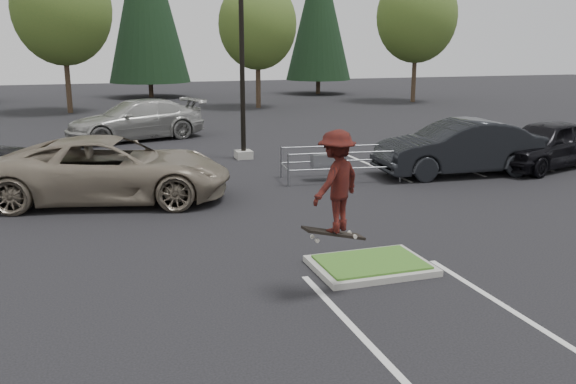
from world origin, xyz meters
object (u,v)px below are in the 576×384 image
object	(u,v)px
car_r_black	(546,144)
car_far_silver	(137,120)
car_l_tan	(110,169)
car_r_charc	(458,148)
conif_c	(319,11)
decid_b	(62,12)
light_pole	(242,34)
decid_c	(257,27)
cart_corral	(327,160)
skateboarder	(335,182)
decid_d	(416,19)

from	to	relation	value
car_r_black	car_far_silver	world-z (taller)	car_far_silver
car_l_tan	car_r_charc	distance (m)	11.00
car_far_silver	conif_c	bearing A→B (deg)	125.85
decid_b	car_far_silver	bearing A→B (deg)	-75.99
decid_b	conif_c	bearing A→B (deg)	24.14
car_r_charc	car_far_silver	size ratio (longest dim) A/B	0.89
car_l_tan	light_pole	bearing A→B (deg)	-31.41
light_pole	conif_c	distance (m)	30.72
light_pole	decid_c	size ratio (longest dim) A/B	1.21
cart_corral	car_l_tan	size ratio (longest dim) A/B	0.59
decid_b	skateboarder	xyz separation A→B (m)	(4.81, -31.53, -4.02)
skateboarder	car_l_tan	distance (m)	8.73
decid_b	car_l_tan	bearing A→B (deg)	-86.33
light_pole	skateboarder	xyz separation A→B (m)	(-1.70, -13.00, -2.54)
conif_c	car_l_tan	bearing A→B (deg)	-119.65
decid_b	car_r_charc	distance (m)	27.14
skateboarder	car_r_charc	xyz separation A→B (m)	(7.70, 8.00, -1.12)
car_r_black	decid_d	bearing A→B (deg)	143.83
decid_c	car_far_silver	bearing A→B (deg)	-126.86
light_pole	skateboarder	size ratio (longest dim) A/B	5.34
car_r_charc	skateboarder	bearing A→B (deg)	-39.72
car_r_charc	conif_c	bearing A→B (deg)	171.19
cart_corral	car_r_black	world-z (taller)	car_r_black
decid_d	car_far_silver	xyz separation A→B (m)	(-20.87, -12.33, -5.02)
skateboarder	car_r_black	distance (m)	13.81
conif_c	cart_corral	bearing A→B (deg)	-110.41
conif_c	car_r_black	xyz separation A→B (m)	(-4.00, -32.50, -6.01)
decid_b	car_r_black	size ratio (longest dim) A/B	1.97
decid_b	light_pole	bearing A→B (deg)	-70.65
cart_corral	car_l_tan	xyz separation A→B (m)	(-6.59, -0.51, 0.24)
decid_b	cart_corral	size ratio (longest dim) A/B	2.57
skateboarder	car_r_black	bearing A→B (deg)	-177.77
cart_corral	decid_b	bearing A→B (deg)	117.02
decid_c	decid_d	world-z (taller)	decid_d
light_pole	skateboarder	distance (m)	13.35
car_r_black	car_far_silver	distance (m)	16.94
light_pole	car_r_black	world-z (taller)	light_pole
decid_b	decid_d	size ratio (longest dim) A/B	1.02
decid_b	cart_corral	distance (m)	25.00
decid_b	decid_c	world-z (taller)	decid_b
car_l_tan	car_far_silver	xyz separation A→B (m)	(1.62, 11.00, 0.00)
decid_d	car_r_charc	world-z (taller)	decid_d
cart_corral	decid_d	bearing A→B (deg)	62.77
decid_b	cart_corral	xyz separation A→B (m)	(8.10, -23.02, -5.40)
decid_c	car_far_silver	world-z (taller)	decid_c
skateboarder	car_l_tan	xyz separation A→B (m)	(-3.30, 8.00, -1.13)
light_pole	car_far_silver	bearing A→B (deg)	119.41
decid_b	car_l_tan	size ratio (longest dim) A/B	1.51
decid_c	cart_corral	bearing A→B (deg)	-99.90
decid_c	car_l_tan	bearing A→B (deg)	-114.68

